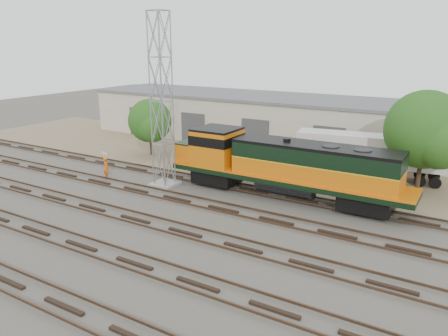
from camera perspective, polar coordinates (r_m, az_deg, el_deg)
The scene contains 12 objects.
ground at distance 29.15m, azimuth -1.63°, elevation -6.44°, with size 140.00×140.00×0.00m, color #47423A.
dirt_strip at distance 41.88m, azimuth 9.49°, elevation 0.41°, with size 80.00×16.00×0.02m, color #726047.
tracks at distance 26.85m, azimuth -5.11°, elevation -8.36°, with size 80.00×20.40×0.28m.
warehouse at distance 48.63m, azimuth 13.20°, elevation 5.58°, with size 58.40×10.40×5.30m.
locomotive at distance 32.33m, azimuth 7.56°, elevation 0.44°, with size 18.42×3.23×4.43m.
signal_tower at distance 34.36m, azimuth -8.13°, elevation 8.21°, with size 1.98×1.98×13.42m.
sign_post at distance 39.76m, azimuth -15.32°, elevation 1.25°, with size 0.78×0.26×1.96m.
worker at distance 38.28m, azimuth -15.10°, elevation 0.00°, with size 0.67×0.44×1.85m, color #DF530C.
semi_trailer at distance 38.87m, azimuth 18.80°, elevation 2.08°, with size 12.27×4.13×3.71m.
tree_west at distance 44.74m, azimuth -9.57°, elevation 5.91°, with size 4.61×4.39×5.74m.
tree_mid at distance 39.14m, azimuth 1.23°, elevation 1.99°, with size 4.14×3.94×3.94m.
tree_east at distance 35.42m, azimuth 25.14°, elevation 4.22°, with size 6.13×5.84×7.88m.
Camera 1 is at (14.57, -22.65, 11.16)m, focal length 35.00 mm.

